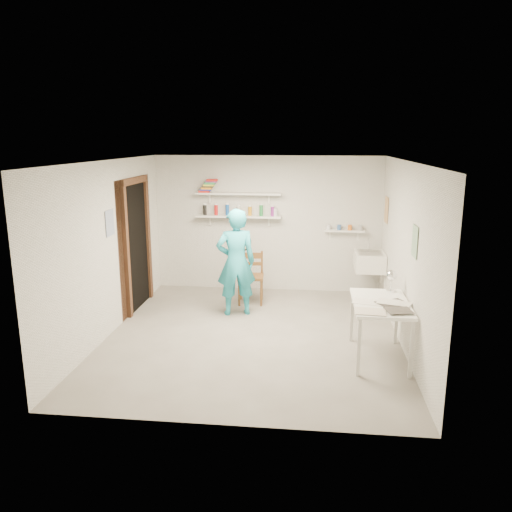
# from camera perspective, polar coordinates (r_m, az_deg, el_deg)

# --- Properties ---
(floor) EXTENTS (4.00, 4.50, 0.02)m
(floor) POSITION_cam_1_polar(r_m,az_deg,el_deg) (7.05, -0.36, -9.16)
(floor) COLOR slate
(floor) RESTS_ON ground
(ceiling) EXTENTS (4.00, 4.50, 0.02)m
(ceiling) POSITION_cam_1_polar(r_m,az_deg,el_deg) (6.52, -0.39, 10.89)
(ceiling) COLOR silver
(ceiling) RESTS_ON wall_back
(wall_back) EXTENTS (4.00, 0.02, 2.40)m
(wall_back) POSITION_cam_1_polar(r_m,az_deg,el_deg) (8.89, 1.32, 3.67)
(wall_back) COLOR silver
(wall_back) RESTS_ON ground
(wall_front) EXTENTS (4.00, 0.02, 2.40)m
(wall_front) POSITION_cam_1_polar(r_m,az_deg,el_deg) (4.53, -3.72, -5.82)
(wall_front) COLOR silver
(wall_front) RESTS_ON ground
(wall_left) EXTENTS (0.02, 4.50, 2.40)m
(wall_left) POSITION_cam_1_polar(r_m,az_deg,el_deg) (7.20, -16.49, 0.84)
(wall_left) COLOR silver
(wall_left) RESTS_ON ground
(wall_right) EXTENTS (0.02, 4.50, 2.40)m
(wall_right) POSITION_cam_1_polar(r_m,az_deg,el_deg) (6.76, 16.81, 0.04)
(wall_right) COLOR silver
(wall_right) RESTS_ON ground
(doorway_recess) EXTENTS (0.02, 0.90, 2.00)m
(doorway_recess) POSITION_cam_1_polar(r_m,az_deg,el_deg) (8.19, -13.47, 1.05)
(doorway_recess) COLOR black
(doorway_recess) RESTS_ON wall_left
(corridor_box) EXTENTS (1.40, 1.50, 2.10)m
(corridor_box) POSITION_cam_1_polar(r_m,az_deg,el_deg) (8.44, -18.04, 1.47)
(corridor_box) COLOR brown
(corridor_box) RESTS_ON ground
(door_lintel) EXTENTS (0.06, 1.05, 0.10)m
(door_lintel) POSITION_cam_1_polar(r_m,az_deg,el_deg) (8.03, -13.74, 8.39)
(door_lintel) COLOR brown
(door_lintel) RESTS_ON wall_left
(door_jamb_near) EXTENTS (0.06, 0.10, 2.00)m
(door_jamb_near) POSITION_cam_1_polar(r_m,az_deg,el_deg) (7.72, -14.57, 0.26)
(door_jamb_near) COLOR brown
(door_jamb_near) RESTS_ON ground
(door_jamb_far) EXTENTS (0.06, 0.10, 2.00)m
(door_jamb_far) POSITION_cam_1_polar(r_m,az_deg,el_deg) (8.64, -12.25, 1.74)
(door_jamb_far) COLOR brown
(door_jamb_far) RESTS_ON ground
(shelf_lower) EXTENTS (1.50, 0.22, 0.03)m
(shelf_lower) POSITION_cam_1_polar(r_m,az_deg,el_deg) (8.80, -2.01, 4.55)
(shelf_lower) COLOR white
(shelf_lower) RESTS_ON wall_back
(shelf_upper) EXTENTS (1.50, 0.22, 0.03)m
(shelf_upper) POSITION_cam_1_polar(r_m,az_deg,el_deg) (8.75, -2.03, 7.14)
(shelf_upper) COLOR white
(shelf_upper) RESTS_ON wall_back
(ledge_shelf) EXTENTS (0.70, 0.14, 0.03)m
(ledge_shelf) POSITION_cam_1_polar(r_m,az_deg,el_deg) (8.80, 10.06, 2.85)
(ledge_shelf) COLOR white
(ledge_shelf) RESTS_ON wall_back
(poster_left) EXTENTS (0.01, 0.28, 0.36)m
(poster_left) POSITION_cam_1_polar(r_m,az_deg,el_deg) (7.17, -16.35, 3.66)
(poster_left) COLOR #334C7F
(poster_left) RESTS_ON wall_left
(poster_right_a) EXTENTS (0.01, 0.34, 0.42)m
(poster_right_a) POSITION_cam_1_polar(r_m,az_deg,el_deg) (8.44, 14.67, 5.13)
(poster_right_a) COLOR #995933
(poster_right_a) RESTS_ON wall_right
(poster_right_b) EXTENTS (0.01, 0.30, 0.38)m
(poster_right_b) POSITION_cam_1_polar(r_m,az_deg,el_deg) (6.16, 17.68, 1.60)
(poster_right_b) COLOR #3F724C
(poster_right_b) RESTS_ON wall_right
(belfast_sink) EXTENTS (0.48, 0.60, 0.30)m
(belfast_sink) POSITION_cam_1_polar(r_m,az_deg,el_deg) (8.47, 12.84, -0.60)
(belfast_sink) COLOR white
(belfast_sink) RESTS_ON wall_right
(man) EXTENTS (0.69, 0.55, 1.66)m
(man) POSITION_cam_1_polar(r_m,az_deg,el_deg) (7.65, -2.30, -0.73)
(man) COLOR #25A4BB
(man) RESTS_ON ground
(wall_clock) EXTENTS (0.30, 0.12, 0.30)m
(wall_clock) POSITION_cam_1_polar(r_m,az_deg,el_deg) (7.79, -1.64, 1.61)
(wall_clock) COLOR beige
(wall_clock) RESTS_ON man
(wooden_chair) EXTENTS (0.45, 0.43, 0.90)m
(wooden_chair) POSITION_cam_1_polar(r_m,az_deg,el_deg) (8.27, -0.61, -2.38)
(wooden_chair) COLOR brown
(wooden_chair) RESTS_ON ground
(work_table) EXTENTS (0.67, 1.11, 0.74)m
(work_table) POSITION_cam_1_polar(r_m,az_deg,el_deg) (6.42, 13.90, -8.24)
(work_table) COLOR white
(work_table) RESTS_ON ground
(desk_lamp) EXTENTS (0.14, 0.14, 0.14)m
(desk_lamp) POSITION_cam_1_polar(r_m,az_deg,el_deg) (6.68, 15.26, -2.14)
(desk_lamp) COLOR silver
(desk_lamp) RESTS_ON work_table
(spray_cans) EXTENTS (1.26, 0.06, 0.17)m
(spray_cans) POSITION_cam_1_polar(r_m,az_deg,el_deg) (8.78, -2.01, 5.20)
(spray_cans) COLOR black
(spray_cans) RESTS_ON shelf_lower
(book_stack) EXTENTS (0.32, 0.14, 0.22)m
(book_stack) POSITION_cam_1_polar(r_m,az_deg,el_deg) (8.83, -5.47, 7.98)
(book_stack) COLOR red
(book_stack) RESTS_ON shelf_upper
(ledge_pots) EXTENTS (0.48, 0.07, 0.09)m
(ledge_pots) POSITION_cam_1_polar(r_m,az_deg,el_deg) (8.79, 10.08, 3.23)
(ledge_pots) COLOR silver
(ledge_pots) RESTS_ON ledge_shelf
(papers) EXTENTS (0.30, 0.22, 0.03)m
(papers) POSITION_cam_1_polar(r_m,az_deg,el_deg) (6.29, 14.09, -4.98)
(papers) COLOR silver
(papers) RESTS_ON work_table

